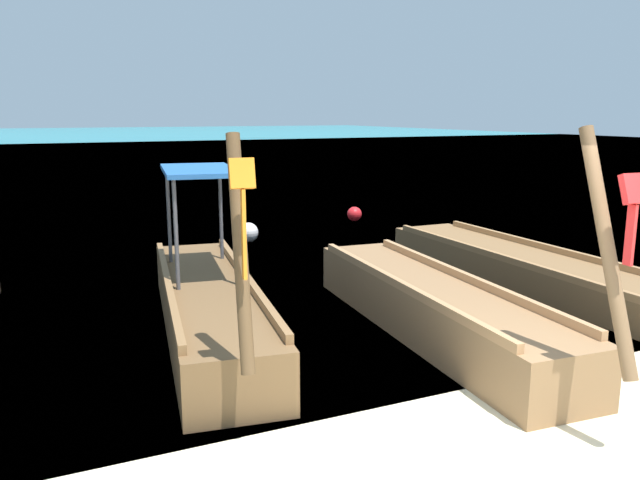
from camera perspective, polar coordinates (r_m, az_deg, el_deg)
sea_water at (r=65.01m, az=-21.86°, el=8.18°), size 120.00×120.00×0.00m
longtail_boat_orange_ribbon at (r=8.17m, az=-9.98°, el=-5.71°), size 1.76×5.53×2.61m
longtail_boat_red_ribbon at (r=8.17m, az=10.19°, el=-6.04°), size 1.39×5.73×2.67m
longtail_boat_yellow_ribbon at (r=10.72m, az=19.44°, el=-2.87°), size 1.33×7.24×2.26m
mooring_buoy_near at (r=16.38m, az=3.12°, el=2.35°), size 0.38×0.38×0.38m
mooring_buoy_far at (r=13.79m, az=-6.46°, el=0.68°), size 0.43×0.43×0.43m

